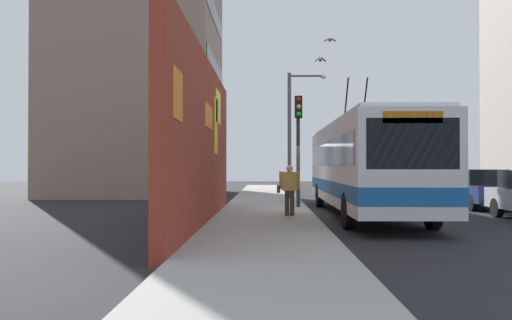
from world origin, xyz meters
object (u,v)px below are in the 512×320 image
city_bus (364,164)px  parked_car_navy (476,188)px  pedestrian_at_curb (289,186)px  traffic_light (298,132)px  street_lamp (294,125)px

city_bus → parked_car_navy: size_ratio=2.53×
pedestrian_at_curb → city_bus: bearing=-58.3°
city_bus → pedestrian_at_curb: (-1.63, 2.64, -0.71)m
city_bus → parked_car_navy: bearing=-56.0°
pedestrian_at_curb → traffic_light: (3.50, -0.49, 1.94)m
parked_car_navy → traffic_light: (-1.64, 7.35, 2.18)m
city_bus → pedestrian_at_curb: 3.18m
parked_car_navy → street_lamp: 8.80m
city_bus → street_lamp: street_lamp is taller
city_bus → pedestrian_at_curb: bearing=121.7°
parked_car_navy → city_bus: bearing=124.0°
traffic_light → street_lamp: street_lamp is taller
pedestrian_at_curb → parked_car_navy: bearing=-56.7°
city_bus → street_lamp: (7.64, 2.02, 1.94)m
pedestrian_at_curb → street_lamp: street_lamp is taller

